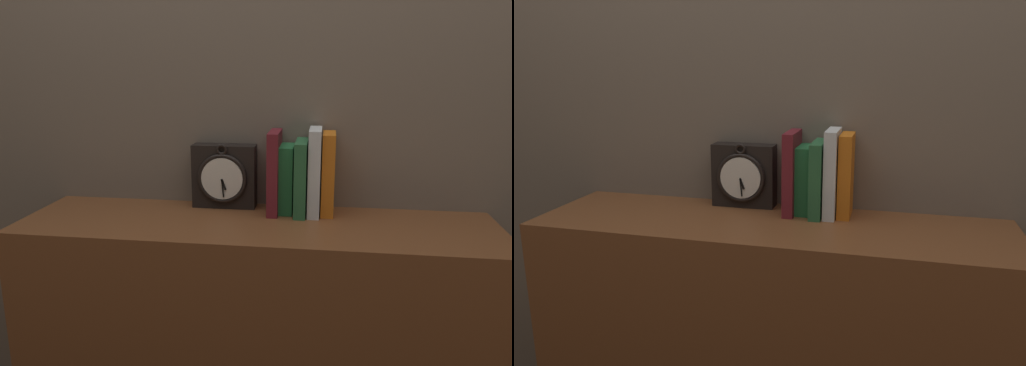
{
  "view_description": "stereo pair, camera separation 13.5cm",
  "coord_description": "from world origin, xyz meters",
  "views": [
    {
      "loc": [
        0.19,
        -1.3,
        1.36
      ],
      "look_at": [
        0.0,
        0.0,
        1.04
      ],
      "focal_mm": 35.0,
      "sensor_mm": 36.0,
      "label": 1
    },
    {
      "loc": [
        0.32,
        -1.27,
        1.36
      ],
      "look_at": [
        0.0,
        0.0,
        1.04
      ],
      "focal_mm": 35.0,
      "sensor_mm": 36.0,
      "label": 2
    }
  ],
  "objects": [
    {
      "name": "book_slot1_green",
      "position": [
        0.07,
        0.12,
        1.03
      ],
      "size": [
        0.04,
        0.11,
        0.2
      ],
      "color": "#26703D",
      "rests_on": "bookshelf"
    },
    {
      "name": "book_slot3_white",
      "position": [
        0.15,
        0.11,
        1.05
      ],
      "size": [
        0.03,
        0.13,
        0.25
      ],
      "color": "silver",
      "rests_on": "bookshelf"
    },
    {
      "name": "book_slot0_maroon",
      "position": [
        0.04,
        0.11,
        1.05
      ],
      "size": [
        0.03,
        0.14,
        0.24
      ],
      "color": "maroon",
      "rests_on": "bookshelf"
    },
    {
      "name": "book_slot4_orange",
      "position": [
        0.19,
        0.12,
        1.05
      ],
      "size": [
        0.04,
        0.12,
        0.24
      ],
      "color": "orange",
      "rests_on": "bookshelf"
    },
    {
      "name": "wall_back",
      "position": [
        0.0,
        0.21,
        1.3
      ],
      "size": [
        6.0,
        0.05,
        2.6
      ],
      "color": "#756656",
      "rests_on": "ground_plane"
    },
    {
      "name": "book_slot2_green",
      "position": [
        0.12,
        0.1,
        1.03
      ],
      "size": [
        0.03,
        0.14,
        0.21
      ],
      "color": "#2B653B",
      "rests_on": "bookshelf"
    },
    {
      "name": "clock",
      "position": [
        -0.12,
        0.14,
        1.02
      ],
      "size": [
        0.19,
        0.08,
        0.2
      ],
      "color": "black",
      "rests_on": "bookshelf"
    }
  ]
}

